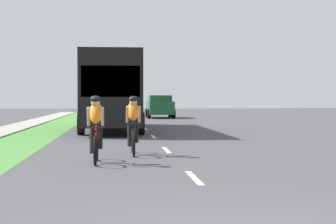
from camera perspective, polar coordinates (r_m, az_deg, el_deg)
The scene contains 8 objects.
ground_plane at distance 25.81m, azimuth -2.24°, elevation -1.95°, with size 120.00×120.00×0.00m, color #424244.
grass_verge at distance 25.98m, azimuth -12.89°, elevation -1.96°, with size 2.15×70.00×0.01m, color #478438.
sidewalk_concrete at distance 26.29m, azimuth -16.99°, elevation -1.94°, with size 1.63×70.00×0.10m, color #9E998E.
lane_markings_center at distance 29.79m, azimuth -2.68°, elevation -1.50°, with size 0.12×52.20×0.01m.
cyclist_lead at distance 12.67m, azimuth -7.63°, elevation -1.75°, with size 0.42×1.72×1.58m.
cyclist_trailing at distance 14.44m, azimuth -3.71°, elevation -1.36°, with size 0.42×1.72×1.58m.
bus_black at distance 26.46m, azimuth -5.97°, elevation 2.41°, with size 2.78×11.60×3.48m.
suv_dark_green at distance 42.84m, azimuth -0.87°, elevation 0.64°, with size 2.15×4.70×1.79m.
Camera 1 is at (-1.48, -5.72, 1.50)m, focal length 57.67 mm.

